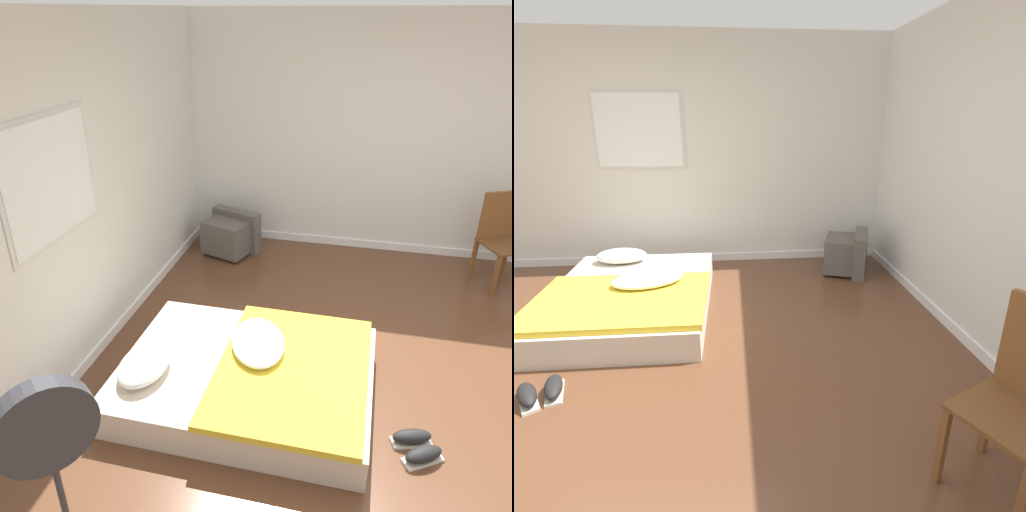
{
  "view_description": "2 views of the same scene",
  "coord_description": "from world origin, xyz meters",
  "views": [
    {
      "loc": [
        -3.03,
        0.47,
        2.57
      ],
      "look_at": [
        0.97,
        1.41,
        0.53
      ],
      "focal_mm": 35.0,
      "sensor_mm": 36.0,
      "label": 1
    },
    {
      "loc": [
        0.72,
        -2.26,
        1.71
      ],
      "look_at": [
        1.09,
        1.41,
        0.42
      ],
      "focal_mm": 28.0,
      "sensor_mm": 36.0,
      "label": 2
    }
  ],
  "objects": [
    {
      "name": "wall_back",
      "position": [
        -0.0,
        2.55,
        1.29
      ],
      "size": [
        7.49,
        0.08,
        2.6
      ],
      "color": "silver",
      "rests_on": "ground_plane"
    },
    {
      "name": "crt_tv",
      "position": [
        2.04,
        1.97,
        0.23
      ],
      "size": [
        0.61,
        0.66,
        0.48
      ],
      "color": "#56514C",
      "rests_on": "ground_plane"
    },
    {
      "name": "mattress_bed",
      "position": [
        -0.22,
        1.19,
        0.15
      ],
      "size": [
        1.43,
        1.82,
        0.38
      ],
      "color": "beige",
      "rests_on": "ground_plane"
    },
    {
      "name": "sneaker_pair",
      "position": [
        -0.53,
        -0.01,
        0.05
      ],
      "size": [
        0.34,
        0.35,
        0.1
      ],
      "color": "silver",
      "rests_on": "ground_plane"
    },
    {
      "name": "ground_plane",
      "position": [
        0.0,
        0.0,
        0.0
      ],
      "size": [
        20.0,
        20.0,
        0.0
      ],
      "primitive_type": "plane",
      "color": "brown"
    }
  ]
}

